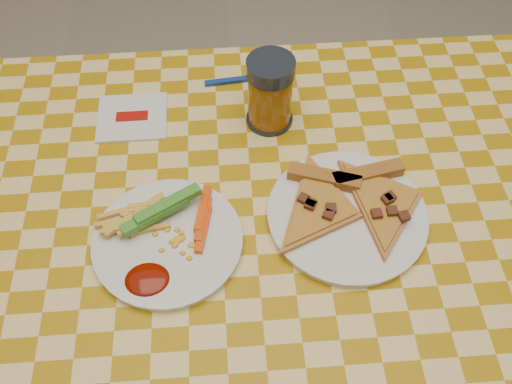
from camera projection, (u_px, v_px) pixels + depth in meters
table at (256, 259)px, 0.93m from camera, size 1.28×0.88×0.76m
plate_left at (168, 242)px, 0.86m from camera, size 0.24×0.24×0.01m
plate_right at (347, 216)px, 0.89m from camera, size 0.31×0.31×0.01m
fries_veggies at (161, 227)px, 0.85m from camera, size 0.20×0.18×0.04m
pizza_slices at (349, 202)px, 0.88m from camera, size 0.30×0.26×0.02m
drink_glass at (270, 93)px, 0.96m from camera, size 0.08×0.08×0.13m
napkin at (132, 117)px, 1.01m from camera, size 0.12×0.11×0.01m
fork at (241, 79)px, 1.07m from camera, size 0.14×0.03×0.01m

